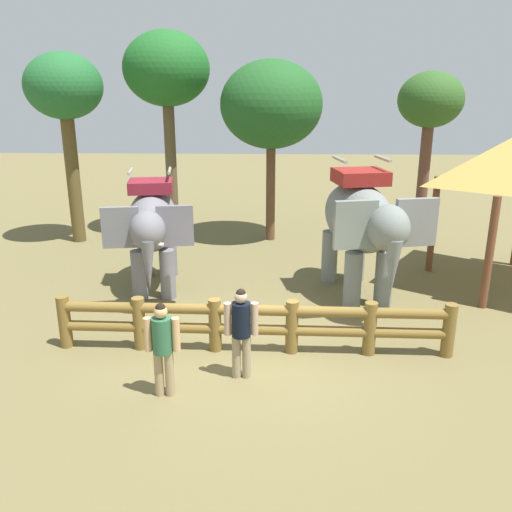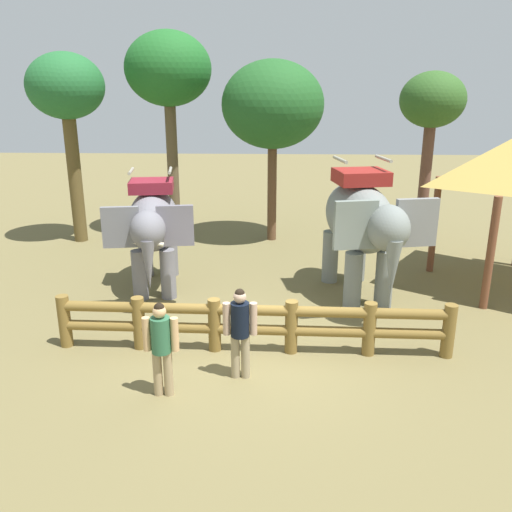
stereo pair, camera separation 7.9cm
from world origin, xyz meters
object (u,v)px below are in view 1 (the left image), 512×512
object	(u,v)px
tree_back_center	(64,92)
tree_far_right	(430,105)
tourist_man_in_blue	(241,327)
tree_deep_back	(167,72)
log_fence	(253,322)
elephant_center	(361,222)
tourist_woman_in_black	(162,343)
elephant_near_left	(152,225)
tree_far_left	(271,106)

from	to	relation	value
tree_back_center	tree_far_right	xyz separation A→B (m)	(11.22, 1.02, -0.40)
tourist_man_in_blue	tree_deep_back	xyz separation A→B (m)	(-2.87, 9.51, 4.28)
tree_back_center	tourist_man_in_blue	bearing A→B (deg)	-55.32
log_fence	tree_deep_back	xyz separation A→B (m)	(-3.05, 8.55, 4.64)
elephant_center	tourist_woman_in_black	world-z (taller)	elephant_center
log_fence	elephant_near_left	world-z (taller)	elephant_near_left
elephant_near_left	elephant_center	bearing A→B (deg)	-3.72
elephant_center	tree_far_left	size ratio (longest dim) A/B	0.70
log_fence	tree_deep_back	world-z (taller)	tree_deep_back
elephant_center	tree_far_right	world-z (taller)	tree_far_right
tree_back_center	tree_far_right	size ratio (longest dim) A/B	1.10
tourist_man_in_blue	tree_far_right	world-z (taller)	tree_far_right
tree_far_left	elephant_near_left	bearing A→B (deg)	-121.46
tree_back_center	log_fence	bearing A→B (deg)	-51.15
tourist_woman_in_black	tree_far_left	distance (m)	10.04
tourist_man_in_blue	tree_deep_back	size ratio (longest dim) A/B	0.25
elephant_center	tourist_woman_in_black	xyz separation A→B (m)	(-3.80, -4.40, -0.91)
tourist_woman_in_black	tree_far_right	world-z (taller)	tree_far_right
log_fence	tourist_woman_in_black	world-z (taller)	tourist_woman_in_black
tree_back_center	tree_far_right	world-z (taller)	tree_back_center
elephant_near_left	elephant_center	xyz separation A→B (m)	(4.94, -0.32, 0.19)
elephant_center	tree_deep_back	size ratio (longest dim) A/B	0.61
tree_far_right	tourist_woman_in_black	bearing A→B (deg)	-123.78
elephant_near_left	tourist_man_in_blue	size ratio (longest dim) A/B	2.12
tourist_woman_in_black	tree_far_left	xyz separation A→B (m)	(1.68, 9.32, 3.31)
log_fence	elephant_near_left	distance (m)	4.18
tourist_woman_in_black	tourist_man_in_blue	size ratio (longest dim) A/B	0.99
tourist_woman_in_black	tree_far_right	distance (m)	12.45
elephant_near_left	tree_far_left	xyz separation A→B (m)	(2.82, 4.60, 2.59)
log_fence	elephant_center	bearing A→B (deg)	49.66
elephant_center	tree_back_center	distance (m)	9.91
tree_deep_back	elephant_near_left	bearing A→B (deg)	-84.67
tourist_man_in_blue	tree_deep_back	distance (m)	10.82
tourist_woman_in_black	tree_back_center	world-z (taller)	tree_back_center
log_fence	tourist_woman_in_black	distance (m)	2.14
tree_far_left	tree_deep_back	bearing A→B (deg)	166.55
log_fence	tree_back_center	distance (m)	10.31
elephant_center	tree_far_left	distance (m)	5.88
elephant_center	tree_back_center	xyz separation A→B (m)	(-8.35, 4.56, 2.79)
tree_far_left	tree_back_center	distance (m)	6.25
tourist_woman_in_black	log_fence	bearing A→B (deg)	48.26
elephant_near_left	tree_far_right	bearing A→B (deg)	33.94
tree_back_center	tree_deep_back	xyz separation A→B (m)	(2.90, 1.16, 0.58)
log_fence	tourist_man_in_blue	world-z (taller)	tourist_man_in_blue
log_fence	tree_back_center	bearing A→B (deg)	128.85
tourist_man_in_blue	tree_deep_back	world-z (taller)	tree_deep_back
elephant_near_left	tree_far_left	bearing A→B (deg)	58.54
tourist_woman_in_black	tree_far_left	size ratio (longest dim) A/B	0.29
elephant_near_left	tourist_woman_in_black	distance (m)	4.91
log_fence	elephant_near_left	size ratio (longest dim) A/B	2.15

